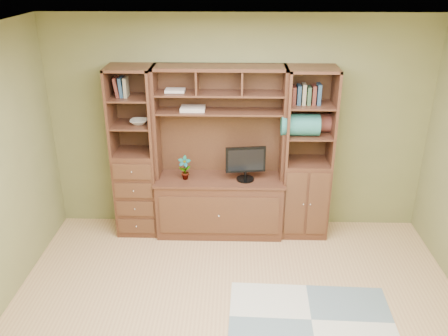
{
  "coord_description": "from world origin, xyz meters",
  "views": [
    {
      "loc": [
        -0.03,
        -3.38,
        3.11
      ],
      "look_at": [
        -0.15,
        1.2,
        1.1
      ],
      "focal_mm": 38.0,
      "sensor_mm": 36.0,
      "label": 1
    }
  ],
  "objects_px": {
    "center_hutch": "(220,155)",
    "left_tower": "(135,153)",
    "right_tower": "(307,155)",
    "monitor": "(246,158)"
  },
  "relations": [
    {
      "from": "right_tower",
      "to": "monitor",
      "type": "bearing_deg",
      "value": -174.05
    },
    {
      "from": "left_tower",
      "to": "monitor",
      "type": "relative_size",
      "value": 3.58
    },
    {
      "from": "center_hutch",
      "to": "right_tower",
      "type": "height_order",
      "value": "same"
    },
    {
      "from": "center_hutch",
      "to": "left_tower",
      "type": "distance_m",
      "value": 1.0
    },
    {
      "from": "left_tower",
      "to": "monitor",
      "type": "bearing_deg",
      "value": -3.29
    },
    {
      "from": "center_hutch",
      "to": "left_tower",
      "type": "relative_size",
      "value": 1.0
    },
    {
      "from": "center_hutch",
      "to": "left_tower",
      "type": "xyz_separation_m",
      "value": [
        -1.0,
        0.04,
        0.0
      ]
    },
    {
      "from": "center_hutch",
      "to": "left_tower",
      "type": "height_order",
      "value": "same"
    },
    {
      "from": "center_hutch",
      "to": "left_tower",
      "type": "bearing_deg",
      "value": 177.71
    },
    {
      "from": "monitor",
      "to": "right_tower",
      "type": "bearing_deg",
      "value": -1.98
    }
  ]
}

